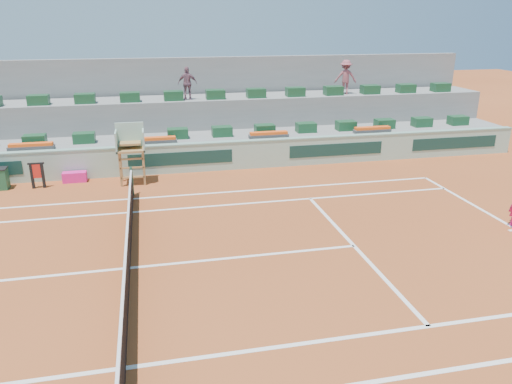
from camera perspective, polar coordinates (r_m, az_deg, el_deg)
ground at (r=13.89m, az=-14.22°, el=-8.43°), size 90.00×90.00×0.00m
seating_tier_lower at (r=23.75m, az=-13.81°, el=4.84°), size 36.00×4.00×1.20m
seating_tier_upper at (r=25.16m, az=-13.89°, el=7.27°), size 36.00×2.40×2.60m
stadium_back_wall at (r=26.57m, az=-14.00°, el=9.86°), size 36.00×0.40×4.40m
player_bag at (r=21.54m, az=-20.01°, el=1.63°), size 0.93×0.41×0.41m
spectator_mid at (r=24.34m, az=-7.83°, el=12.21°), size 0.94×0.49×1.54m
spectator_right at (r=26.38m, az=10.20°, el=12.81°), size 1.22×0.87×1.70m
court_lines at (r=13.89m, az=-14.23°, el=-8.42°), size 23.89×11.09×0.01m
tennis_net at (r=13.66m, az=-14.41°, el=-6.48°), size 0.10×11.97×1.10m
advertising_hoarding at (r=21.61m, az=-13.84°, el=3.51°), size 36.00×0.34×1.26m
umpire_chair at (r=20.42m, az=-14.15°, el=5.21°), size 1.10×0.90×2.40m
seat_row_lower at (r=22.69m, az=-14.01°, el=6.29°), size 32.90×0.60×0.44m
seat_row_upper at (r=24.30m, az=-14.20°, el=10.48°), size 32.90×0.60×0.44m
flower_planters at (r=22.03m, az=-17.94°, el=5.31°), size 26.80×0.36×0.28m
towel_rack at (r=21.15m, az=-23.73°, el=1.97°), size 0.60×0.10×1.03m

